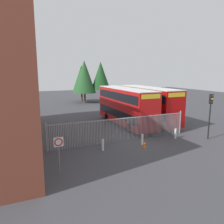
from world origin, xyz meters
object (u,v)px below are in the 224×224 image
at_px(bollard_center_front, 142,140).
at_px(double_decker_bus_near_gate, 125,105).
at_px(double_decker_bus_behind_fence_left, 148,103).
at_px(bollard_near_right, 175,133).
at_px(traffic_cone_by_gate, 144,144).
at_px(traffic_light_kerbside, 210,108).
at_px(bollard_near_left, 103,145).
at_px(speed_limit_sign_post, 59,146).

bearing_deg(bollard_center_front, double_decker_bus_near_gate, 75.02).
xyz_separation_m(double_decker_bus_near_gate, double_decker_bus_behind_fence_left, (3.30, 0.27, 0.00)).
bearing_deg(double_decker_bus_behind_fence_left, bollard_near_right, -100.24).
distance_m(traffic_cone_by_gate, traffic_light_kerbside, 7.31).
bearing_deg(double_decker_bus_behind_fence_left, traffic_cone_by_gate, -123.84).
bearing_deg(traffic_cone_by_gate, traffic_light_kerbside, -3.88).
relative_size(double_decker_bus_behind_fence_left, bollard_center_front, 11.38).
height_order(bollard_near_right, traffic_light_kerbside, traffic_light_kerbside).
bearing_deg(double_decker_bus_behind_fence_left, double_decker_bus_near_gate, -175.36).
bearing_deg(bollard_near_right, traffic_light_kerbside, -28.12).
bearing_deg(traffic_light_kerbside, double_decker_bus_behind_fence_left, 99.63).
bearing_deg(double_decker_bus_near_gate, traffic_light_kerbside, -59.93).
height_order(bollard_near_right, traffic_cone_by_gate, bollard_near_right).
distance_m(bollard_near_left, traffic_light_kerbside, 10.66).
height_order(bollard_center_front, bollard_near_right, same).
height_order(bollard_center_front, traffic_cone_by_gate, bollard_center_front).
relative_size(double_decker_bus_behind_fence_left, bollard_near_right, 11.38).
distance_m(double_decker_bus_behind_fence_left, speed_limit_sign_post, 16.23).
bearing_deg(double_decker_bus_behind_fence_left, traffic_light_kerbside, -80.37).
height_order(bollard_near_left, traffic_cone_by_gate, bollard_near_left).
xyz_separation_m(bollard_near_left, speed_limit_sign_post, (-3.92, -2.64, 1.30)).
relative_size(traffic_cone_by_gate, speed_limit_sign_post, 0.25).
bearing_deg(bollard_near_right, double_decker_bus_near_gate, 106.82).
bearing_deg(bollard_near_right, double_decker_bus_behind_fence_left, 79.76).
height_order(double_decker_bus_near_gate, speed_limit_sign_post, double_decker_bus_near_gate).
bearing_deg(speed_limit_sign_post, bollard_center_front, 18.91).
height_order(double_decker_bus_behind_fence_left, bollard_near_left, double_decker_bus_behind_fence_left).
distance_m(bollard_near_left, bollard_near_right, 7.61).
bearing_deg(bollard_near_right, bollard_near_left, -177.48).
height_order(bollard_near_right, speed_limit_sign_post, speed_limit_sign_post).
distance_m(double_decker_bus_behind_fence_left, bollard_center_front, 9.22).
bearing_deg(speed_limit_sign_post, bollard_near_left, 33.91).
xyz_separation_m(double_decker_bus_behind_fence_left, speed_limit_sign_post, (-12.79, -9.96, -0.65)).
distance_m(double_decker_bus_near_gate, bollard_near_right, 7.29).
distance_m(speed_limit_sign_post, traffic_light_kerbside, 14.36).
bearing_deg(speed_limit_sign_post, double_decker_bus_near_gate, 45.60).
bearing_deg(bollard_center_front, double_decker_bus_behind_fence_left, 54.79).
relative_size(bollard_near_right, traffic_light_kerbside, 0.22).
relative_size(double_decker_bus_near_gate, traffic_light_kerbside, 2.51).
distance_m(double_decker_bus_behind_fence_left, traffic_light_kerbside, 8.57).
xyz_separation_m(bollard_center_front, bollard_near_right, (3.93, 0.37, 0.00)).
bearing_deg(traffic_light_kerbside, bollard_center_front, 170.82).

